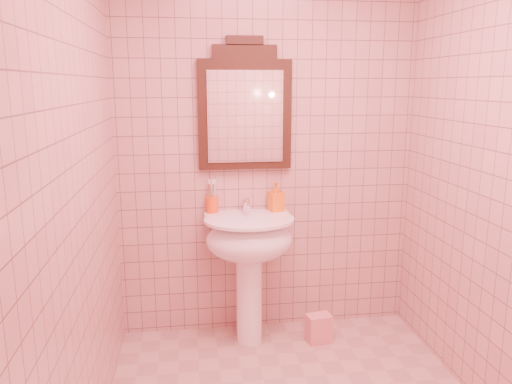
{
  "coord_description": "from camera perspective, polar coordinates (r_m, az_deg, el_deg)",
  "views": [
    {
      "loc": [
        -0.53,
        -2.19,
        1.7
      ],
      "look_at": [
        -0.15,
        0.55,
        1.1
      ],
      "focal_mm": 35.0,
      "sensor_mm": 36.0,
      "label": 1
    }
  ],
  "objects": [
    {
      "name": "back_wall",
      "position": [
        3.36,
        1.29,
        4.51
      ],
      "size": [
        2.0,
        0.02,
        2.5
      ],
      "primitive_type": "cube",
      "color": "tan",
      "rests_on": "floor"
    },
    {
      "name": "pedestal_sink",
      "position": [
        3.25,
        -0.79,
        -6.42
      ],
      "size": [
        0.58,
        0.58,
        0.86
      ],
      "color": "white",
      "rests_on": "floor"
    },
    {
      "name": "faucet",
      "position": [
        3.31,
        -1.09,
        -1.42
      ],
      "size": [
        0.04,
        0.16,
        0.11
      ],
      "color": "white",
      "rests_on": "pedestal_sink"
    },
    {
      "name": "mirror",
      "position": [
        3.28,
        -1.27,
        9.46
      ],
      "size": [
        0.61,
        0.06,
        0.85
      ],
      "color": "black",
      "rests_on": "back_wall"
    },
    {
      "name": "toothbrush_cup",
      "position": [
        3.33,
        -5.04,
        -1.4
      ],
      "size": [
        0.09,
        0.09,
        0.2
      ],
      "rotation": [
        0.0,
        0.0,
        0.01
      ],
      "color": "#E24913",
      "rests_on": "pedestal_sink"
    },
    {
      "name": "soap_dispenser",
      "position": [
        3.35,
        2.28,
        -0.55
      ],
      "size": [
        0.11,
        0.11,
        0.2
      ],
      "primitive_type": "imported",
      "rotation": [
        0.0,
        0.0,
        0.27
      ],
      "color": "orange",
      "rests_on": "pedestal_sink"
    },
    {
      "name": "towel",
      "position": [
        3.49,
        7.18,
        -15.21
      ],
      "size": [
        0.17,
        0.13,
        0.19
      ],
      "primitive_type": "cube",
      "rotation": [
        0.0,
        0.0,
        0.16
      ],
      "color": "#E79788",
      "rests_on": "floor"
    }
  ]
}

